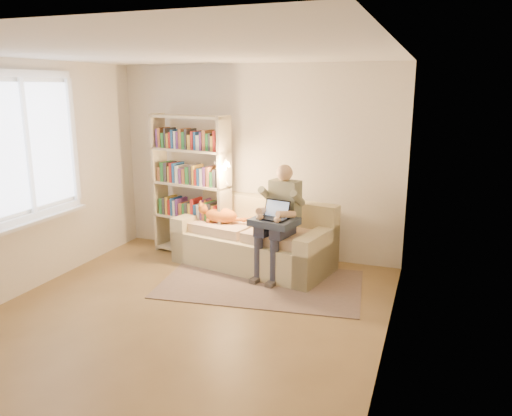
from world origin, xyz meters
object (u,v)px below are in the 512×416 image
at_px(cat, 218,214).
at_px(laptop, 272,214).
at_px(sofa, 255,242).
at_px(bookshelf, 191,179).
at_px(person, 279,214).

relative_size(cat, laptop, 1.80).
relative_size(sofa, cat, 3.17).
bearing_deg(bookshelf, sofa, 2.80).
height_order(sofa, laptop, laptop).
distance_m(sofa, laptop, 0.70).
bearing_deg(sofa, bookshelf, -175.64).
xyz_separation_m(sofa, laptop, (0.35, -0.34, 0.50)).
distance_m(cat, laptop, 0.93).
bearing_deg(sofa, cat, -165.22).
relative_size(sofa, person, 1.57).
bearing_deg(bookshelf, laptop, -9.21).
distance_m(person, cat, 0.95).
height_order(sofa, bookshelf, bookshelf).
bearing_deg(cat, laptop, -8.42).
bearing_deg(sofa, laptop, -32.43).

